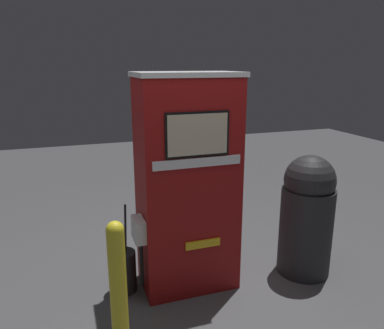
% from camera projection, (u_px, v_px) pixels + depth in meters
% --- Properties ---
extents(ground_plane, '(14.00, 14.00, 0.00)m').
position_uv_depth(ground_plane, '(197.00, 297.00, 3.32)').
color(ground_plane, '#4C4C4F').
extents(gas_pump, '(0.95, 0.55, 1.94)m').
position_uv_depth(gas_pump, '(187.00, 184.00, 3.30)').
color(gas_pump, maroon).
rests_on(gas_pump, ground_plane).
extents(safety_bollard, '(0.12, 0.12, 0.99)m').
position_uv_depth(safety_bollard, '(118.00, 284.00, 2.60)').
color(safety_bollard, yellow).
rests_on(safety_bollard, ground_plane).
extents(trash_bin, '(0.50, 0.50, 1.19)m').
position_uv_depth(trash_bin, '(307.00, 214.00, 3.58)').
color(trash_bin, '#232326').
rests_on(trash_bin, ground_plane).
extents(squeegee_bucket, '(0.22, 0.22, 0.85)m').
position_uv_depth(squeegee_bucket, '(124.00, 271.00, 3.37)').
color(squeegee_bucket, '#262628').
rests_on(squeegee_bucket, ground_plane).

